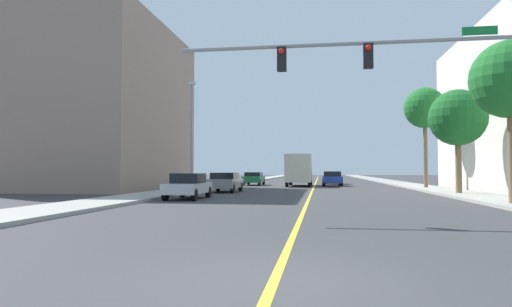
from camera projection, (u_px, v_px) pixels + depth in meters
The scene contains 16 objects.
ground at pixel (315, 185), 47.70m from camera, with size 192.00×192.00×0.00m, color #38383A.
sidewalk_left at pixel (230, 184), 49.10m from camera, with size 3.08×168.00×0.15m, color #9E9B93.
sidewalk_right at pixel (405, 184), 46.31m from camera, with size 3.08×168.00×0.15m, color #9E9B93.
lane_marking_center at pixel (315, 185), 47.70m from camera, with size 0.16×144.00×0.01m, color yellow.
building_left_near at pixel (95, 109), 37.43m from camera, with size 12.59×16.42×13.68m, color gray.
traffic_signal_mast at pixel (429, 73), 14.44m from camera, with size 12.64×0.36×6.15m.
street_lamp at pixel (192, 130), 31.15m from camera, with size 0.56×0.28×7.75m.
palm_near at pixel (511, 80), 19.18m from camera, with size 3.44×3.44×7.15m.
palm_mid at pixel (458, 118), 27.92m from camera, with size 3.59×3.59×6.59m.
palm_far at pixel (425, 109), 36.81m from camera, with size 3.42×3.42×8.39m.
car_blue at pixel (332, 178), 43.72m from camera, with size 1.98×4.11×1.46m.
car_black at pixel (333, 178), 49.62m from camera, with size 2.00×4.00×1.33m.
car_green at pixel (254, 178), 45.87m from camera, with size 1.87×4.38×1.36m.
car_silver at pixel (188, 186), 24.03m from camera, with size 1.80×4.12×1.41m.
car_gray at pixel (225, 182), 31.45m from camera, with size 1.99×3.89×1.40m.
delivery_truck at pixel (299, 170), 43.17m from camera, with size 2.41×7.43×3.08m.
Camera 1 is at (0.67, -6.22, 1.59)m, focal length 30.72 mm.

